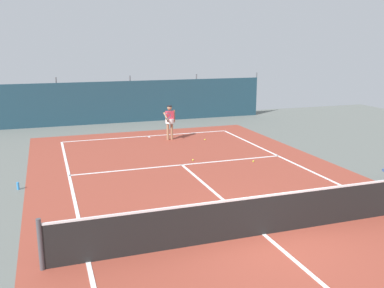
% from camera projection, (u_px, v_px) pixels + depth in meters
% --- Properties ---
extents(ground_plane, '(36.00, 36.00, 0.00)m').
position_uv_depth(ground_plane, '(264.00, 235.00, 10.23)').
color(ground_plane, slate).
extents(court_surface, '(11.02, 26.60, 0.01)m').
position_uv_depth(court_surface, '(264.00, 234.00, 10.23)').
color(court_surface, brown).
rests_on(court_surface, ground).
extents(tennis_net, '(10.12, 0.10, 1.10)m').
position_uv_depth(tennis_net, '(264.00, 215.00, 10.11)').
color(tennis_net, black).
rests_on(tennis_net, ground).
extents(back_fence, '(16.30, 0.98, 2.70)m').
position_uv_depth(back_fence, '(129.00, 110.00, 25.35)').
color(back_fence, '#1E3D4C').
rests_on(back_fence, ground).
extents(tennis_player, '(0.66, 0.79, 1.64)m').
position_uv_depth(tennis_player, '(170.00, 120.00, 20.20)').
color(tennis_player, '#9E7051').
rests_on(tennis_player, ground).
extents(tennis_ball_near_player, '(0.07, 0.07, 0.07)m').
position_uv_depth(tennis_ball_near_player, '(193.00, 160.00, 16.71)').
color(tennis_ball_near_player, '#CCDB33').
rests_on(tennis_ball_near_player, ground).
extents(tennis_ball_midcourt, '(0.07, 0.07, 0.07)m').
position_uv_depth(tennis_ball_midcourt, '(205.00, 140.00, 20.31)').
color(tennis_ball_midcourt, '#CCDB33').
rests_on(tennis_ball_midcourt, ground).
extents(tennis_ball_by_sideline, '(0.07, 0.07, 0.07)m').
position_uv_depth(tennis_ball_by_sideline, '(253.00, 161.00, 16.52)').
color(tennis_ball_by_sideline, '#CCDB33').
rests_on(tennis_ball_by_sideline, ground).
extents(parked_car, '(2.30, 4.34, 1.68)m').
position_uv_depth(parked_car, '(183.00, 100.00, 28.33)').
color(parked_car, silver).
rests_on(parked_car, ground).
extents(water_bottle, '(0.08, 0.08, 0.24)m').
position_uv_depth(water_bottle, '(18.00, 186.00, 13.38)').
color(water_bottle, '#338CD8').
rests_on(water_bottle, ground).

